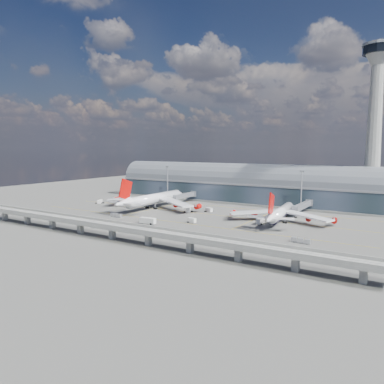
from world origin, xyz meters
The scene contains 20 objects.
ground centered at (0.00, 0.00, 0.00)m, with size 500.00×500.00×0.00m, color #474744.
taxi_lines centered at (0.00, 22.11, 0.01)m, with size 200.00×80.12×0.01m.
terminal centered at (0.00, 77.99, 11.34)m, with size 200.00×30.00×28.00m.
control_tower centered at (85.00, 83.00, 51.64)m, with size 19.00×19.00×103.00m.
guideway centered at (0.00, -55.00, 5.29)m, with size 220.00×8.50×7.20m.
floodlight_mast_left centered at (-50.00, 55.00, 13.63)m, with size 3.00×0.70×25.70m.
floodlight_mast_right centered at (50.00, 55.00, 13.63)m, with size 3.00×0.70×25.70m.
airliner_left centered at (-35.95, 18.90, 6.27)m, with size 68.52×71.96×21.95m.
airliner_right centered at (49.38, 19.53, 4.87)m, with size 56.57×59.16×18.77m.
jet_bridge_left centered at (-32.53, 53.12, 5.18)m, with size 4.40×28.00×7.25m.
jet_bridge_right centered at (52.68, 51.18, 5.18)m, with size 4.40×32.00×7.25m.
service_truck_0 centered at (-81.11, 16.09, 1.36)m, with size 4.83×6.56×2.62m.
service_truck_1 centered at (10.52, -7.08, 1.33)m, with size 4.78×2.74×2.63m.
service_truck_2 centered at (-7.31, -21.63, 1.71)m, with size 9.17×3.20×3.28m.
service_truck_3 centered at (42.39, 9.23, 1.59)m, with size 2.90×6.53×3.11m.
service_truck_4 centered at (-8.30, 18.88, 1.57)m, with size 4.45×5.91×3.12m.
service_truck_5 centered at (1.55, 26.94, 1.36)m, with size 5.87×4.13×2.65m.
cargo_train_0 centered at (-35.40, -15.73, 0.97)m, with size 8.47×2.46×1.87m.
cargo_train_1 centered at (49.21, -36.79, 0.97)m, with size 11.28×2.63×1.86m.
cargo_train_2 centered at (71.07, -18.27, 1.00)m, with size 8.68×2.81×1.91m.
Camera 1 is at (113.74, -170.82, 39.40)m, focal length 35.00 mm.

